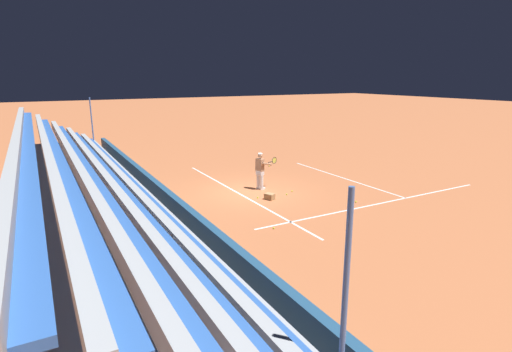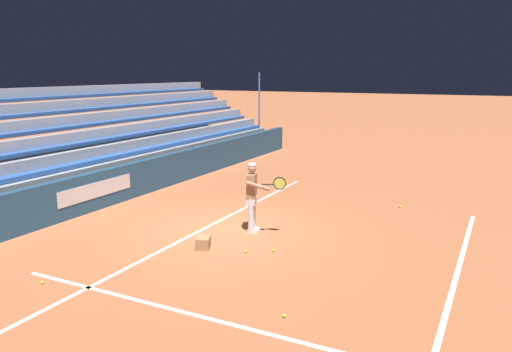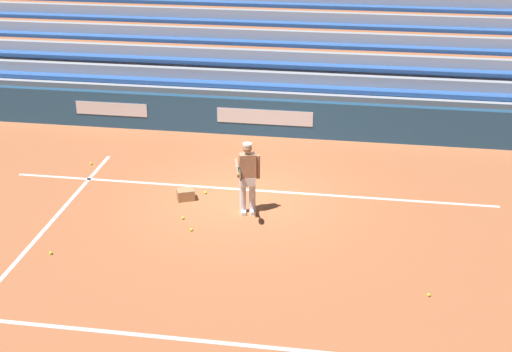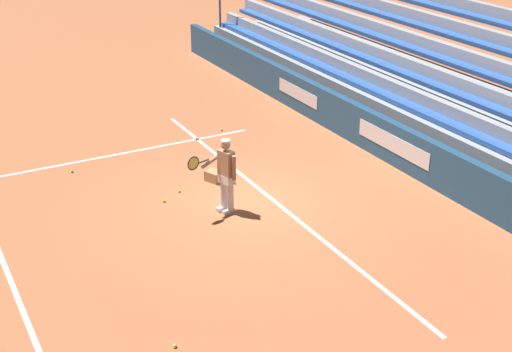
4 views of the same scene
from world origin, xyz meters
TOP-DOWN VIEW (x-y plane):
  - ground_plane at (0.00, 0.00)m, footprint 160.00×160.00m
  - court_baseline_white at (0.00, -0.50)m, footprint 12.00×0.10m
  - court_sideline_white at (4.11, 4.00)m, footprint 0.10×12.00m
  - court_service_line_white at (0.00, 5.50)m, footprint 8.22×0.10m
  - back_wall_sponsor_board at (0.01, -4.26)m, footprint 25.85×0.25m
  - bleacher_stand at (0.00, -6.89)m, footprint 24.55×4.00m
  - tennis_player at (-0.19, 0.70)m, footprint 0.58×1.07m
  - ball_box_cardboard at (1.39, 0.25)m, footprint 0.48×0.43m
  - tennis_ball_stray_back at (1.21, 1.25)m, footprint 0.07×0.07m
  - tennis_ball_far_left at (4.39, -1.38)m, footprint 0.07×0.07m
  - tennis_ball_far_right at (0.89, 1.75)m, footprint 0.07×0.07m
  - tennis_ball_on_baseline at (0.99, -0.11)m, footprint 0.07×0.07m
  - tennis_ball_by_box at (3.53, 3.18)m, footprint 0.07×0.07m
  - tennis_ball_toward_net at (-4.11, 3.53)m, footprint 0.07×0.07m

SIDE VIEW (x-z plane):
  - ground_plane at x=0.00m, z-range 0.00..0.00m
  - court_baseline_white at x=0.00m, z-range 0.00..0.01m
  - court_sideline_white at x=4.11m, z-range 0.00..0.01m
  - court_service_line_white at x=0.00m, z-range 0.00..0.01m
  - tennis_ball_stray_back at x=1.21m, z-range 0.00..0.07m
  - tennis_ball_far_left at x=4.39m, z-range 0.00..0.07m
  - tennis_ball_far_right at x=0.89m, z-range 0.00..0.07m
  - tennis_ball_on_baseline at x=0.99m, z-range 0.00..0.07m
  - tennis_ball_by_box at x=3.53m, z-range 0.00..0.07m
  - tennis_ball_toward_net at x=-4.11m, z-range 0.00..0.07m
  - ball_box_cardboard at x=1.39m, z-range 0.00..0.26m
  - back_wall_sponsor_board at x=0.01m, z-range 0.00..1.10m
  - bleacher_stand at x=0.00m, z-range -1.13..2.72m
  - tennis_player at x=-0.19m, z-range 0.04..1.75m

